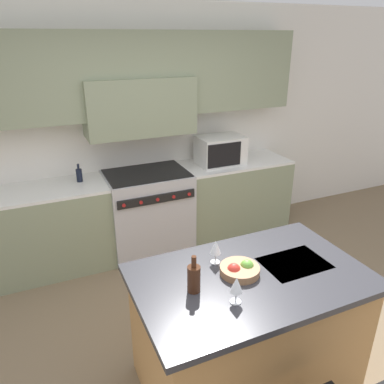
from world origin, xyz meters
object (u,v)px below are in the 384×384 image
object	(u,v)px
wine_glass_near	(236,286)
oil_bottle_on_counter	(79,175)
range_stove	(148,211)
fruit_bowl	(240,269)
wine_glass_far	(216,248)
wine_bottle	(194,278)
microwave	(220,150)

from	to	relation	value
wine_glass_near	oil_bottle_on_counter	world-z (taller)	oil_bottle_on_counter
range_stove	wine_glass_near	distance (m)	2.32
fruit_bowl	wine_glass_far	bearing A→B (deg)	117.93
wine_glass_near	wine_glass_far	world-z (taller)	same
wine_bottle	fruit_bowl	xyz separation A→B (m)	(0.35, 0.04, -0.06)
wine_glass_far	range_stove	bearing A→B (deg)	87.25
oil_bottle_on_counter	range_stove	bearing A→B (deg)	-7.61
wine_bottle	wine_glass_far	xyz separation A→B (m)	(0.26, 0.22, 0.02)
range_stove	wine_bottle	xyz separation A→B (m)	(-0.35, -2.05, 0.53)
wine_glass_far	wine_bottle	bearing A→B (deg)	-139.61
microwave	fruit_bowl	size ratio (longest dim) A/B	2.06
wine_glass_far	fruit_bowl	xyz separation A→B (m)	(0.09, -0.18, -0.09)
wine_bottle	fruit_bowl	size ratio (longest dim) A/B	0.93
wine_glass_far	wine_glass_near	bearing A→B (deg)	-100.91
wine_glass_near	fruit_bowl	bearing A→B (deg)	53.93
microwave	fruit_bowl	xyz separation A→B (m)	(-0.92, -2.03, -0.15)
fruit_bowl	wine_glass_near	bearing A→B (deg)	-126.07
wine_glass_near	wine_glass_far	size ratio (longest dim) A/B	1.00
range_stove	wine_bottle	distance (m)	2.15
range_stove	wine_glass_near	size ratio (longest dim) A/B	5.54
range_stove	microwave	world-z (taller)	microwave
range_stove	wine_glass_near	xyz separation A→B (m)	(-0.17, -2.25, 0.55)
range_stove	oil_bottle_on_counter	distance (m)	0.88
microwave	oil_bottle_on_counter	size ratio (longest dim) A/B	2.79
oil_bottle_on_counter	microwave	bearing A→B (deg)	-2.65
wine_glass_near	fruit_bowl	distance (m)	0.31
microwave	wine_glass_near	world-z (taller)	microwave
wine_bottle	oil_bottle_on_counter	world-z (taller)	wine_bottle
microwave	wine_glass_near	bearing A→B (deg)	-115.78
range_stove	microwave	bearing A→B (deg)	1.15
microwave	wine_glass_far	bearing A→B (deg)	-118.73
wine_glass_near	wine_glass_far	xyz separation A→B (m)	(0.08, 0.42, 0.00)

